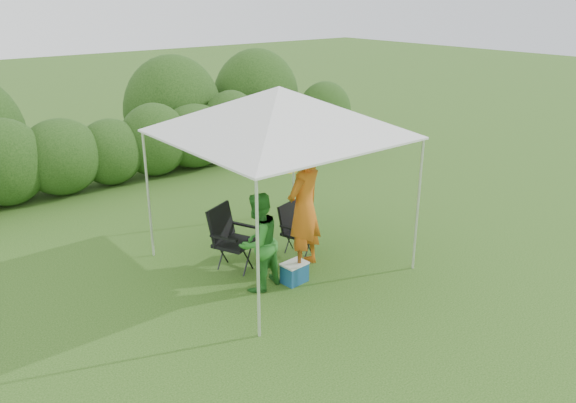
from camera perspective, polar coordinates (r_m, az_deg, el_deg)
ground at (r=8.83m, az=1.19°, el=-7.24°), size 70.00×70.00×0.00m
hedge at (r=13.42m, az=-15.37°, el=5.59°), size 13.43×1.53×1.80m
canopy at (r=8.37m, az=-0.90°, el=9.16°), size 3.10×3.10×2.83m
chair_right at (r=9.28m, az=0.68°, el=-2.49°), size 0.62×0.59×0.85m
chair_left at (r=8.78m, az=-6.02°, el=-3.34°), size 0.77×0.75×1.02m
man at (r=8.64m, az=1.65°, el=-0.66°), size 0.83×0.66×1.98m
woman at (r=8.09m, az=-3.04°, el=-4.14°), size 0.83×0.71×1.48m
cooler at (r=8.49m, az=0.66°, el=-7.22°), size 0.40×0.31×0.32m
bottle at (r=8.37m, az=1.16°, el=-5.61°), size 0.06×0.06×0.21m
lawn_toy at (r=13.71m, az=0.60°, el=3.76°), size 0.68×0.57×0.34m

